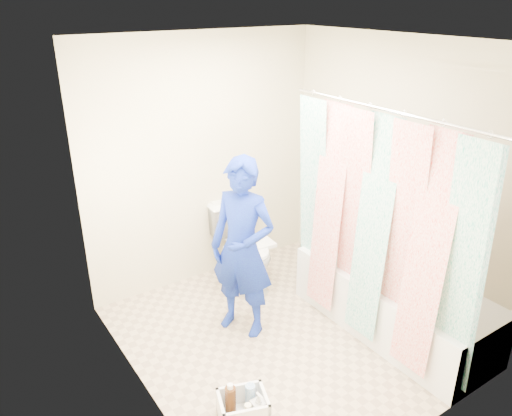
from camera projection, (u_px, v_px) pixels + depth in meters
floor at (283, 336)px, 4.24m from camera, size 2.60×2.60×0.00m
ceiling at (290, 40)px, 3.29m from camera, size 2.40×2.60×0.02m
wall_back at (203, 163)px, 4.76m from camera, size 2.40×0.02×2.40m
wall_front at (428, 283)px, 2.78m from camera, size 2.40×0.02×2.40m
wall_left at (135, 249)px, 3.15m from camera, size 0.02×2.60×2.40m
wall_right at (394, 177)px, 4.39m from camera, size 0.02×2.60×2.40m
bathtub at (393, 301)px, 4.25m from camera, size 0.70×1.75×0.50m
curtain_rod at (387, 110)px, 3.42m from camera, size 0.02×1.90×0.02m
shower_curtain at (374, 232)px, 3.79m from camera, size 0.06×1.75×1.80m
toilet at (244, 248)px, 4.89m from camera, size 0.49×0.79×0.78m
tank_lid at (250, 247)px, 4.77m from camera, size 0.49×0.24×0.04m
tank_internals at (230, 206)px, 4.89m from camera, size 0.19×0.06×0.25m
plumber at (242, 249)px, 4.06m from camera, size 0.60×0.67×1.55m
cleaning_caddy at (244, 409)px, 3.39m from camera, size 0.39×0.35×0.25m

